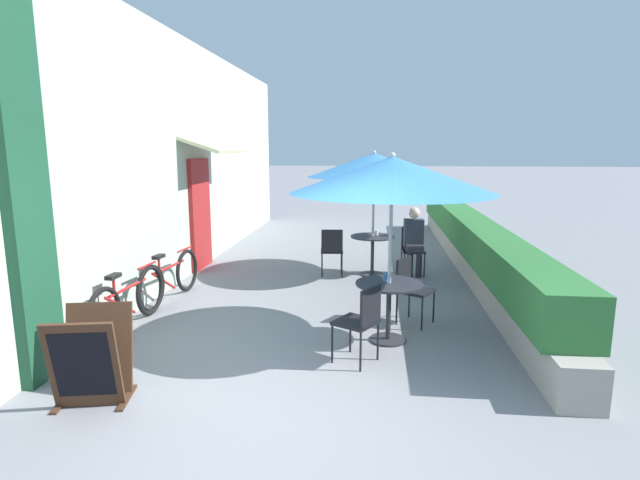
{
  "coord_description": "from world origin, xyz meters",
  "views": [
    {
      "loc": [
        0.91,
        -3.79,
        2.31
      ],
      "look_at": [
        0.15,
        3.19,
        1.0
      ],
      "focal_mm": 28.0,
      "sensor_mm": 36.0,
      "label": 1
    }
  ],
  "objects_px": {
    "seated_patron_mid_left": "(414,238)",
    "coffee_cup_near": "(386,277)",
    "bicycle_second": "(170,278)",
    "menu_board": "(92,357)",
    "cafe_chair_mid_right": "(332,248)",
    "patio_table_mid": "(373,246)",
    "patio_umbrella_mid": "(374,165)",
    "patio_umbrella_near": "(392,175)",
    "patio_table_near": "(389,298)",
    "cafe_chair_near_left": "(411,285)",
    "cafe_chair_mid_left": "(412,246)",
    "bicycle_leaning": "(129,301)",
    "coffee_cup_mid": "(376,233)",
    "cafe_chair_near_right": "(362,318)"
  },
  "relations": [
    {
      "from": "coffee_cup_mid",
      "to": "menu_board",
      "type": "height_order",
      "value": "menu_board"
    },
    {
      "from": "cafe_chair_mid_right",
      "to": "patio_umbrella_mid",
      "type": "bearing_deg",
      "value": 5.89
    },
    {
      "from": "bicycle_leaning",
      "to": "cafe_chair_mid_left",
      "type": "bearing_deg",
      "value": 44.05
    },
    {
      "from": "cafe_chair_near_right",
      "to": "coffee_cup_mid",
      "type": "bearing_deg",
      "value": 27.8
    },
    {
      "from": "cafe_chair_near_left",
      "to": "coffee_cup_near",
      "type": "bearing_deg",
      "value": -0.34
    },
    {
      "from": "cafe_chair_mid_right",
      "to": "bicycle_second",
      "type": "bearing_deg",
      "value": -148.16
    },
    {
      "from": "coffee_cup_mid",
      "to": "menu_board",
      "type": "relative_size",
      "value": 0.1
    },
    {
      "from": "coffee_cup_mid",
      "to": "bicycle_second",
      "type": "distance_m",
      "value": 3.73
    },
    {
      "from": "patio_umbrella_near",
      "to": "cafe_chair_near_right",
      "type": "distance_m",
      "value": 1.66
    },
    {
      "from": "patio_umbrella_near",
      "to": "seated_patron_mid_left",
      "type": "distance_m",
      "value": 3.51
    },
    {
      "from": "cafe_chair_mid_left",
      "to": "patio_umbrella_near",
      "type": "bearing_deg",
      "value": 75.53
    },
    {
      "from": "patio_table_mid",
      "to": "coffee_cup_near",
      "type": "bearing_deg",
      "value": -86.84
    },
    {
      "from": "patio_table_mid",
      "to": "coffee_cup_mid",
      "type": "distance_m",
      "value": 0.26
    },
    {
      "from": "patio_umbrella_mid",
      "to": "cafe_chair_mid_left",
      "type": "height_order",
      "value": "patio_umbrella_mid"
    },
    {
      "from": "cafe_chair_mid_left",
      "to": "coffee_cup_mid",
      "type": "xyz_separation_m",
      "value": [
        -0.66,
        -0.06,
        0.25
      ]
    },
    {
      "from": "patio_umbrella_near",
      "to": "menu_board",
      "type": "bearing_deg",
      "value": -147.15
    },
    {
      "from": "coffee_cup_near",
      "to": "coffee_cup_mid",
      "type": "distance_m",
      "value": 3.18
    },
    {
      "from": "patio_table_near",
      "to": "seated_patron_mid_left",
      "type": "bearing_deg",
      "value": 80.63
    },
    {
      "from": "cafe_chair_mid_right",
      "to": "cafe_chair_mid_left",
      "type": "bearing_deg",
      "value": 5.89
    },
    {
      "from": "patio_umbrella_mid",
      "to": "cafe_chair_mid_right",
      "type": "xyz_separation_m",
      "value": [
        -0.73,
        -0.15,
        -1.48
      ]
    },
    {
      "from": "cafe_chair_near_left",
      "to": "patio_table_mid",
      "type": "xyz_separation_m",
      "value": [
        -0.52,
        2.49,
        0.02
      ]
    },
    {
      "from": "bicycle_second",
      "to": "menu_board",
      "type": "xyz_separation_m",
      "value": [
        0.53,
        -3.02,
        0.06
      ]
    },
    {
      "from": "coffee_cup_near",
      "to": "bicycle_second",
      "type": "xyz_separation_m",
      "value": [
        -3.21,
        1.16,
        -0.41
      ]
    },
    {
      "from": "cafe_chair_near_left",
      "to": "bicycle_leaning",
      "type": "bearing_deg",
      "value": -50.14
    },
    {
      "from": "patio_umbrella_mid",
      "to": "cafe_chair_mid_right",
      "type": "bearing_deg",
      "value": -168.52
    },
    {
      "from": "patio_table_near",
      "to": "patio_table_mid",
      "type": "height_order",
      "value": "same"
    },
    {
      "from": "patio_table_mid",
      "to": "cafe_chair_mid_left",
      "type": "height_order",
      "value": "cafe_chair_mid_left"
    },
    {
      "from": "patio_table_near",
      "to": "cafe_chair_near_left",
      "type": "height_order",
      "value": "cafe_chair_near_left"
    },
    {
      "from": "seated_patron_mid_left",
      "to": "coffee_cup_near",
      "type": "bearing_deg",
      "value": 74.05
    },
    {
      "from": "patio_table_mid",
      "to": "patio_umbrella_mid",
      "type": "height_order",
      "value": "patio_umbrella_mid"
    },
    {
      "from": "patio_umbrella_mid",
      "to": "seated_patron_mid_left",
      "type": "xyz_separation_m",
      "value": [
        0.74,
        0.04,
        -1.31
      ]
    },
    {
      "from": "cafe_chair_near_left",
      "to": "cafe_chair_mid_right",
      "type": "distance_m",
      "value": 2.66
    },
    {
      "from": "patio_umbrella_mid",
      "to": "menu_board",
      "type": "height_order",
      "value": "patio_umbrella_mid"
    },
    {
      "from": "bicycle_second",
      "to": "coffee_cup_near",
      "type": "bearing_deg",
      "value": -14.19
    },
    {
      "from": "patio_table_mid",
      "to": "cafe_chair_mid_left",
      "type": "xyz_separation_m",
      "value": [
        0.73,
        0.15,
        -0.02
      ]
    },
    {
      "from": "coffee_cup_near",
      "to": "cafe_chair_mid_right",
      "type": "relative_size",
      "value": 0.1
    },
    {
      "from": "patio_umbrella_mid",
      "to": "bicycle_leaning",
      "type": "bearing_deg",
      "value": -134.88
    },
    {
      "from": "coffee_cup_near",
      "to": "cafe_chair_mid_left",
      "type": "xyz_separation_m",
      "value": [
        0.56,
        3.23,
        -0.25
      ]
    },
    {
      "from": "patio_umbrella_near",
      "to": "patio_table_mid",
      "type": "bearing_deg",
      "value": 93.8
    },
    {
      "from": "patio_table_near",
      "to": "coffee_cup_near",
      "type": "relative_size",
      "value": 8.91
    },
    {
      "from": "coffee_cup_near",
      "to": "bicycle_second",
      "type": "relative_size",
      "value": 0.05
    },
    {
      "from": "bicycle_second",
      "to": "patio_umbrella_near",
      "type": "bearing_deg",
      "value": -15.36
    },
    {
      "from": "patio_umbrella_near",
      "to": "bicycle_second",
      "type": "distance_m",
      "value": 3.85
    },
    {
      "from": "cafe_chair_near_left",
      "to": "bicycle_leaning",
      "type": "xyz_separation_m",
      "value": [
        -3.62,
        -0.62,
        -0.15
      ]
    },
    {
      "from": "coffee_cup_near",
      "to": "cafe_chair_mid_right",
      "type": "distance_m",
      "value": 3.08
    },
    {
      "from": "seated_patron_mid_left",
      "to": "bicycle_second",
      "type": "distance_m",
      "value": 4.27
    },
    {
      "from": "patio_table_near",
      "to": "cafe_chair_near_left",
      "type": "xyz_separation_m",
      "value": [
        0.31,
        0.68,
        -0.02
      ]
    },
    {
      "from": "seated_patron_mid_left",
      "to": "cafe_chair_mid_right",
      "type": "xyz_separation_m",
      "value": [
        -1.47,
        -0.19,
        -0.17
      ]
    },
    {
      "from": "patio_table_mid",
      "to": "patio_umbrella_mid",
      "type": "distance_m",
      "value": 1.46
    },
    {
      "from": "patio_table_near",
      "to": "cafe_chair_near_right",
      "type": "height_order",
      "value": "cafe_chair_near_right"
    }
  ]
}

